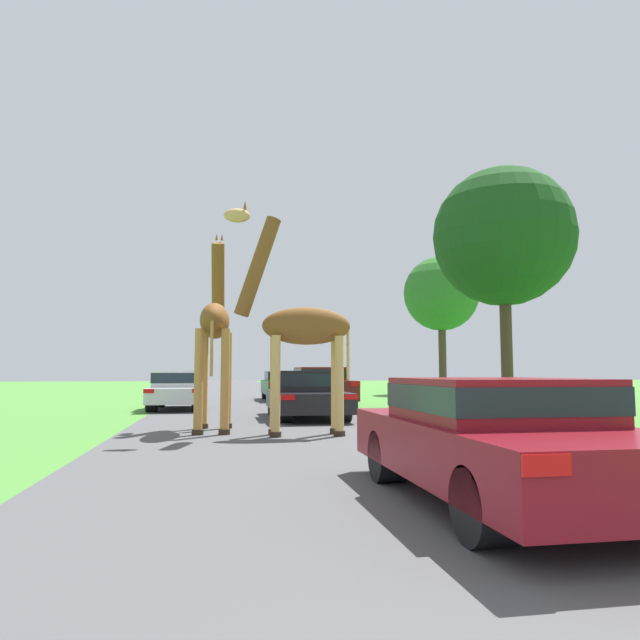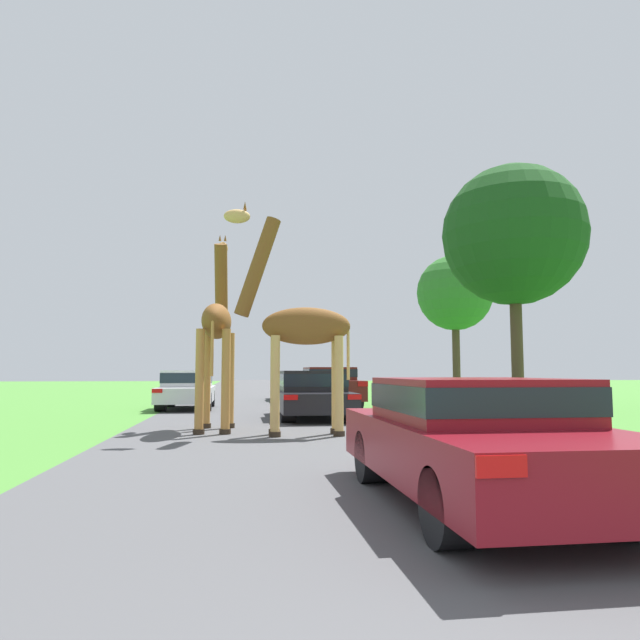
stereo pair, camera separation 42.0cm
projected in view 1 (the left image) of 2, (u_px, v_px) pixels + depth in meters
road at (245, 397)px, 29.35m from camera, size 6.94×120.00×0.00m
giraffe_near_road at (297, 327)px, 12.01m from camera, size 2.72×0.78×4.92m
giraffe_companion at (215, 328)px, 12.95m from camera, size 0.87×2.64×4.75m
car_lead_maroon at (495, 435)px, 5.77m from camera, size 1.84×4.31×1.26m
car_queue_right at (284, 384)px, 26.26m from camera, size 1.80×4.47×1.32m
car_queue_left at (320, 385)px, 21.41m from camera, size 1.93×4.69×1.48m
car_far_ahead at (307, 393)px, 16.23m from camera, size 1.95×4.38×1.34m
car_verge_right at (178, 389)px, 20.03m from camera, size 1.83×4.12×1.36m
tree_centre_back at (503, 237)px, 21.02m from camera, size 5.14×5.14×8.86m
tree_right_cluster at (441, 294)px, 34.09m from camera, size 4.48×4.48×8.22m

